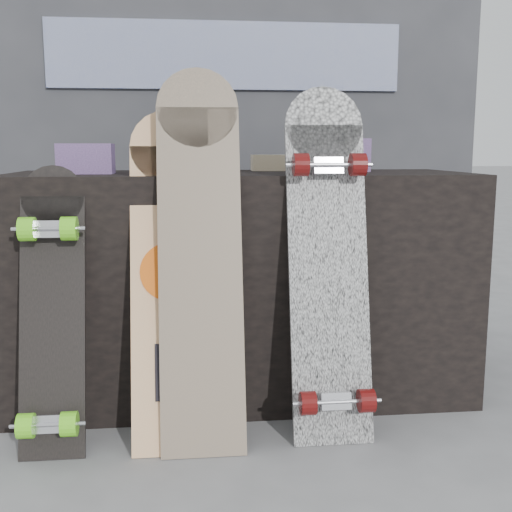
{
  "coord_description": "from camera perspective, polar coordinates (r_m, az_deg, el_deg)",
  "views": [
    {
      "loc": [
        -0.2,
        -1.77,
        0.88
      ],
      "look_at": [
        0.02,
        0.2,
        0.55
      ],
      "focal_mm": 45.0,
      "sensor_mm": 36.0,
      "label": 1
    }
  ],
  "objects": [
    {
      "name": "merch_box_small",
      "position": [
        2.43,
        8.13,
        8.88
      ],
      "size": [
        0.14,
        0.14,
        0.12
      ],
      "primitive_type": "cube",
      "color": "#443064",
      "rests_on": "vendor_table"
    },
    {
      "name": "merch_box_purple",
      "position": [
        2.25,
        -14.87,
        8.36
      ],
      "size": [
        0.18,
        0.12,
        0.1
      ],
      "primitive_type": "cube",
      "color": "#443064",
      "rests_on": "vendor_table"
    },
    {
      "name": "vendor_table",
      "position": [
        2.33,
        -1.33,
        -2.45
      ],
      "size": [
        1.6,
        0.6,
        0.8
      ],
      "primitive_type": "cube",
      "color": "black",
      "rests_on": "ground"
    },
    {
      "name": "longboard_cascadia",
      "position": [
        1.98,
        6.47,
        -0.06
      ],
      "size": [
        0.25,
        0.33,
        1.08
      ],
      "rotation": [
        -0.23,
        0.0,
        0.0
      ],
      "color": "silver",
      "rests_on": "ground"
    },
    {
      "name": "longboard_geisha",
      "position": [
        1.95,
        -7.7,
        -0.99
      ],
      "size": [
        0.23,
        0.32,
        1.0
      ],
      "rotation": [
        -0.3,
        0.0,
        0.0
      ],
      "color": "beige",
      "rests_on": "ground"
    },
    {
      "name": "ground",
      "position": [
        1.99,
        0.02,
        -16.85
      ],
      "size": [
        60.0,
        60.0,
        0.0
      ],
      "primitive_type": "plane",
      "color": "slate",
      "rests_on": "ground"
    },
    {
      "name": "booth",
      "position": [
        3.13,
        -2.77,
        13.51
      ],
      "size": [
        2.4,
        0.22,
        2.2
      ],
      "color": "#35363A",
      "rests_on": "ground"
    },
    {
      "name": "merch_box_flat",
      "position": [
        2.49,
        2.18,
        8.29
      ],
      "size": [
        0.22,
        0.1,
        0.06
      ],
      "primitive_type": "cube",
      "color": "#D1B78C",
      "rests_on": "vendor_table"
    },
    {
      "name": "skateboard_dark",
      "position": [
        1.97,
        -17.73,
        -4.38
      ],
      "size": [
        0.19,
        0.3,
        0.84
      ],
      "rotation": [
        -0.27,
        0.0,
        0.0
      ],
      "color": "black",
      "rests_on": "ground"
    },
    {
      "name": "longboard_celtic",
      "position": [
        1.92,
        -5.0,
        1.0
      ],
      "size": [
        0.25,
        0.31,
        1.13
      ],
      "rotation": [
        -0.25,
        0.0,
        0.0
      ],
      "color": "#CAAC8A",
      "rests_on": "ground"
    }
  ]
}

